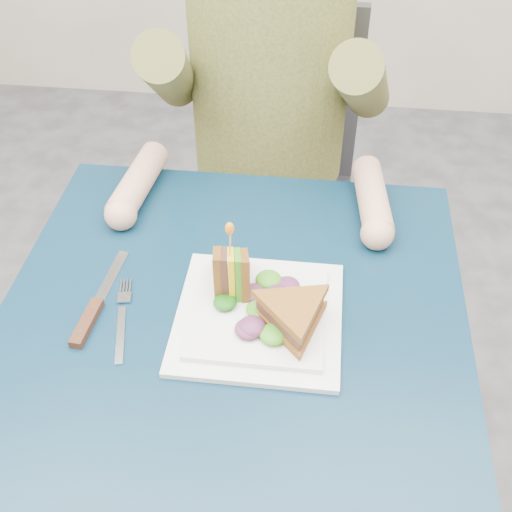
# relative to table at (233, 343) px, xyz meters

# --- Properties ---
(table) EXTENTS (0.75, 0.75, 0.73)m
(table) POSITION_rel_table_xyz_m (0.00, 0.00, 0.00)
(table) COLOR #081F2F
(table) RESTS_ON ground
(chair) EXTENTS (0.42, 0.40, 0.93)m
(chair) POSITION_rel_table_xyz_m (0.00, 0.68, -0.11)
(chair) COLOR #47474C
(chair) RESTS_ON ground
(diner) EXTENTS (0.54, 0.59, 0.74)m
(diner) POSITION_rel_table_xyz_m (-0.00, 0.56, 0.26)
(diner) COLOR brown
(diner) RESTS_ON chair
(plate) EXTENTS (0.26, 0.26, 0.02)m
(plate) POSITION_rel_table_xyz_m (0.04, -0.01, 0.09)
(plate) COLOR white
(plate) RESTS_ON table
(sandwich_flat) EXTENTS (0.20, 0.20, 0.05)m
(sandwich_flat) POSITION_rel_table_xyz_m (0.10, -0.04, 0.12)
(sandwich_flat) COLOR brown
(sandwich_flat) RESTS_ON plate
(sandwich_upright) EXTENTS (0.08, 0.12, 0.12)m
(sandwich_upright) POSITION_rel_table_xyz_m (-0.00, 0.03, 0.13)
(sandwich_upright) COLOR brown
(sandwich_upright) RESTS_ON plate
(fork) EXTENTS (0.05, 0.18, 0.01)m
(fork) POSITION_rel_table_xyz_m (-0.17, -0.04, 0.08)
(fork) COLOR silver
(fork) RESTS_ON table
(knife) EXTENTS (0.03, 0.22, 0.02)m
(knife) POSITION_rel_table_xyz_m (-0.22, -0.04, 0.09)
(knife) COLOR silver
(knife) RESTS_ON table
(toothpick) EXTENTS (0.01, 0.01, 0.06)m
(toothpick) POSITION_rel_table_xyz_m (-0.00, 0.03, 0.20)
(toothpick) COLOR tan
(toothpick) RESTS_ON sandwich_upright
(toothpick_frill) EXTENTS (0.01, 0.01, 0.02)m
(toothpick_frill) POSITION_rel_table_xyz_m (-0.00, 0.03, 0.23)
(toothpick_frill) COLOR orange
(toothpick_frill) RESTS_ON sandwich_upright
(lettuce_spill) EXTENTS (0.15, 0.13, 0.02)m
(lettuce_spill) POSITION_rel_table_xyz_m (0.05, -0.00, 0.11)
(lettuce_spill) COLOR #337A14
(lettuce_spill) RESTS_ON plate
(onion_ring) EXTENTS (0.04, 0.04, 0.02)m
(onion_ring) POSITION_rel_table_xyz_m (0.06, -0.01, 0.11)
(onion_ring) COLOR #9E4C7A
(onion_ring) RESTS_ON plate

